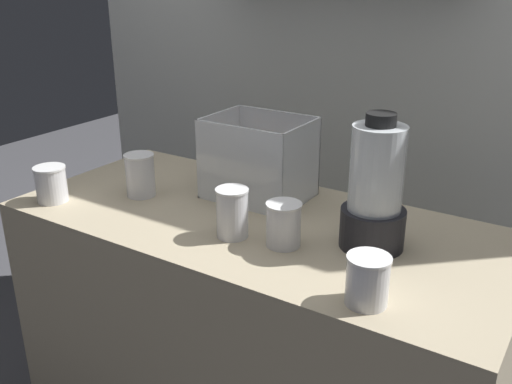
# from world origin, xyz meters

# --- Properties ---
(counter) EXTENTS (1.40, 0.64, 0.90)m
(counter) POSITION_xyz_m (0.00, 0.00, 0.45)
(counter) COLOR tan
(counter) RESTS_ON ground_plane
(back_wall_unit) EXTENTS (2.60, 0.24, 2.50)m
(back_wall_unit) POSITION_xyz_m (-0.00, 0.77, 1.26)
(back_wall_unit) COLOR silver
(back_wall_unit) RESTS_ON ground_plane
(carrot_display_bin) EXTENTS (0.29, 0.23, 0.24)m
(carrot_display_bin) POSITION_xyz_m (-0.08, 0.15, 0.98)
(carrot_display_bin) COLOR white
(carrot_display_bin) RESTS_ON counter
(blender_pitcher) EXTENTS (0.16, 0.16, 0.34)m
(blender_pitcher) POSITION_xyz_m (0.33, 0.02, 1.04)
(blender_pitcher) COLOR black
(blender_pitcher) RESTS_ON counter
(juice_cup_mango_far_left) EXTENTS (0.09, 0.09, 0.11)m
(juice_cup_mango_far_left) POSITION_xyz_m (-0.58, -0.22, 0.95)
(juice_cup_mango_far_left) COLOR white
(juice_cup_mango_far_left) RESTS_ON counter
(juice_cup_beet_left) EXTENTS (0.09, 0.09, 0.13)m
(juice_cup_beet_left) POSITION_xyz_m (-0.39, -0.04, 0.96)
(juice_cup_beet_left) COLOR white
(juice_cup_beet_left) RESTS_ON counter
(juice_cup_orange_middle) EXTENTS (0.09, 0.09, 0.13)m
(juice_cup_orange_middle) POSITION_xyz_m (0.01, -0.12, 0.96)
(juice_cup_orange_middle) COLOR white
(juice_cup_orange_middle) RESTS_ON counter
(juice_cup_orange_right) EXTENTS (0.09, 0.09, 0.11)m
(juice_cup_orange_right) POSITION_xyz_m (0.14, -0.10, 0.95)
(juice_cup_orange_right) COLOR white
(juice_cup_orange_right) RESTS_ON counter
(juice_cup_pomegranate_far_right) EXTENTS (0.09, 0.09, 0.11)m
(juice_cup_pomegranate_far_right) POSITION_xyz_m (0.42, -0.24, 0.95)
(juice_cup_pomegranate_far_right) COLOR white
(juice_cup_pomegranate_far_right) RESTS_ON counter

